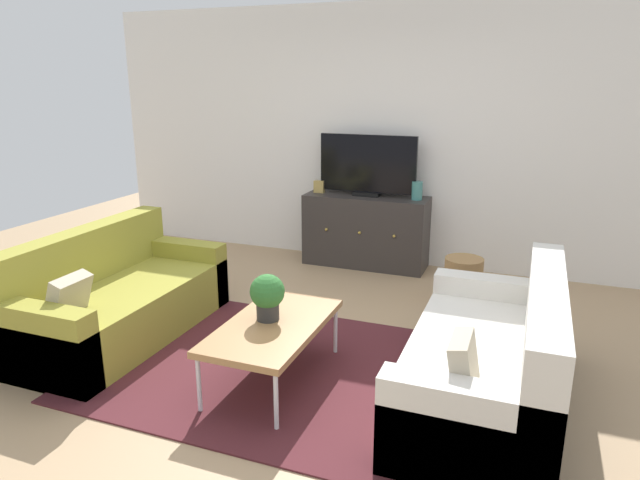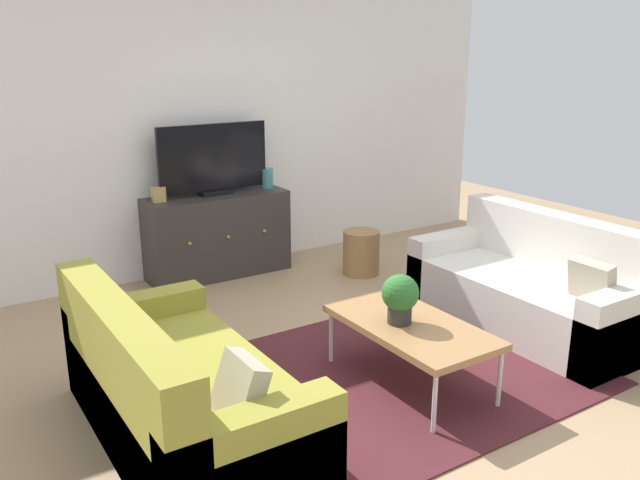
{
  "view_description": "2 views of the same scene",
  "coord_description": "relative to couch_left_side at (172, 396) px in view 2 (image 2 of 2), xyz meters",
  "views": [
    {
      "loc": [
        1.54,
        -3.35,
        1.95
      ],
      "look_at": [
        0.0,
        0.67,
        0.71
      ],
      "focal_mm": 31.71,
      "sensor_mm": 36.0,
      "label": 1
    },
    {
      "loc": [
        -2.46,
        -3.13,
        2.06
      ],
      "look_at": [
        0.0,
        0.67,
        0.71
      ],
      "focal_mm": 37.01,
      "sensor_mm": 36.0,
      "label": 2
    }
  ],
  "objects": [
    {
      "name": "ground_plane",
      "position": [
        1.44,
        0.1,
        -0.28
      ],
      "size": [
        10.0,
        10.0,
        0.0
      ],
      "primitive_type": "plane",
      "color": "tan"
    },
    {
      "name": "wall_back",
      "position": [
        1.44,
        2.65,
        1.07
      ],
      "size": [
        6.4,
        0.12,
        2.7
      ],
      "primitive_type": "cube",
      "color": "white",
      "rests_on": "ground_plane"
    },
    {
      "name": "area_rug",
      "position": [
        1.44,
        -0.05,
        -0.27
      ],
      "size": [
        2.5,
        1.9,
        0.01
      ],
      "primitive_type": "cube",
      "color": "#4C1E23",
      "rests_on": "ground_plane"
    },
    {
      "name": "couch_left_side",
      "position": [
        0.0,
        0.0,
        0.0
      ],
      "size": [
        0.86,
        1.77,
        0.83
      ],
      "color": "olive",
      "rests_on": "ground_plane"
    },
    {
      "name": "couch_right_side",
      "position": [
        2.87,
        0.0,
        0.0
      ],
      "size": [
        0.86,
        1.77,
        0.83
      ],
      "color": "silver",
      "rests_on": "ground_plane"
    },
    {
      "name": "coffee_table",
      "position": [
        1.48,
        -0.19,
        0.11
      ],
      "size": [
        0.59,
        1.09,
        0.41
      ],
      "color": "#A37547",
      "rests_on": "ground_plane"
    },
    {
      "name": "potted_plant",
      "position": [
        1.42,
        -0.15,
        0.31
      ],
      "size": [
        0.23,
        0.23,
        0.31
      ],
      "color": "#2D2D2D",
      "rests_on": "coffee_table"
    },
    {
      "name": "tv_console",
      "position": [
        1.35,
        2.37,
        0.1
      ],
      "size": [
        1.3,
        0.47,
        0.76
      ],
      "color": "#332D2B",
      "rests_on": "ground_plane"
    },
    {
      "name": "flat_screen_tv",
      "position": [
        1.35,
        2.39,
        0.8
      ],
      "size": [
        1.03,
        0.16,
        0.64
      ],
      "color": "black",
      "rests_on": "tv_console"
    },
    {
      "name": "glass_vase",
      "position": [
        1.88,
        2.37,
        0.58
      ],
      "size": [
        0.11,
        0.11,
        0.19
      ],
      "primitive_type": "cylinder",
      "color": "teal",
      "rests_on": "tv_console"
    },
    {
      "name": "mantel_clock",
      "position": [
        0.82,
        2.37,
        0.55
      ],
      "size": [
        0.11,
        0.07,
        0.13
      ],
      "primitive_type": "cube",
      "color": "tan",
      "rests_on": "tv_console"
    },
    {
      "name": "wicker_basket",
      "position": [
        2.47,
        1.67,
        -0.07
      ],
      "size": [
        0.34,
        0.34,
        0.41
      ],
      "primitive_type": "cylinder",
      "color": "#9E7547",
      "rests_on": "ground_plane"
    }
  ]
}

